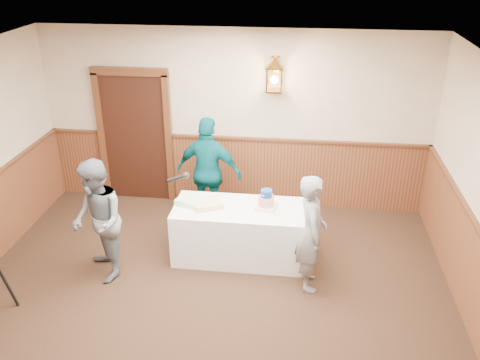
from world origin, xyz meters
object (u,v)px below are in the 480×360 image
object	(u,v)px
assistant_p	(209,172)
tiered_cake	(266,201)
baker	(311,233)
sheet_cake_green	(191,201)
sheet_cake_yellow	(208,204)
display_table	(242,232)
interviewer	(98,221)

from	to	relation	value
assistant_p	tiered_cake	bearing A→B (deg)	147.47
baker	assistant_p	bearing A→B (deg)	40.26
sheet_cake_green	assistant_p	size ratio (longest dim) A/B	0.20
sheet_cake_yellow	sheet_cake_green	world-z (taller)	sheet_cake_green
tiered_cake	sheet_cake_yellow	bearing A→B (deg)	-176.37
sheet_cake_yellow	display_table	bearing A→B (deg)	3.17
interviewer	baker	world-z (taller)	interviewer
interviewer	tiered_cake	bearing A→B (deg)	76.18
display_table	interviewer	distance (m)	1.88
display_table	baker	size ratio (longest dim) A/B	1.19
sheet_cake_yellow	interviewer	size ratio (longest dim) A/B	0.23
tiered_cake	baker	size ratio (longest dim) A/B	0.20
baker	sheet_cake_yellow	bearing A→B (deg)	62.62
sheet_cake_green	interviewer	size ratio (longest dim) A/B	0.22
tiered_cake	interviewer	bearing A→B (deg)	-161.72
tiered_cake	assistant_p	world-z (taller)	assistant_p
tiered_cake	baker	xyz separation A→B (m)	(0.58, -0.55, -0.10)
display_table	sheet_cake_green	distance (m)	0.81
sheet_cake_yellow	sheet_cake_green	distance (m)	0.25
display_table	interviewer	world-z (taller)	interviewer
sheet_cake_yellow	interviewer	distance (m)	1.41
display_table	baker	bearing A→B (deg)	-30.30
display_table	sheet_cake_yellow	xyz separation A→B (m)	(-0.45, -0.02, 0.41)
assistant_p	sheet_cake_green	bearing A→B (deg)	92.85
interviewer	display_table	bearing A→B (deg)	78.58
sheet_cake_yellow	sheet_cake_green	size ratio (longest dim) A/B	1.06
tiered_cake	interviewer	xyz separation A→B (m)	(-2.03, -0.67, -0.06)
display_table	sheet_cake_green	size ratio (longest dim) A/B	5.24
sheet_cake_yellow	tiered_cake	bearing A→B (deg)	3.63
display_table	tiered_cake	size ratio (longest dim) A/B	5.92
sheet_cake_yellow	assistant_p	xyz separation A→B (m)	(-0.14, 0.88, 0.05)
sheet_cake_green	baker	world-z (taller)	baker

